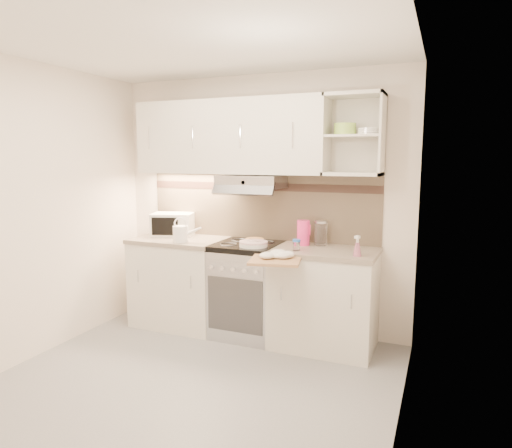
{
  "coord_description": "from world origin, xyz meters",
  "views": [
    {
      "loc": [
        1.71,
        -2.79,
        1.7
      ],
      "look_at": [
        0.15,
        0.95,
        1.11
      ],
      "focal_mm": 32.0,
      "sensor_mm": 36.0,
      "label": 1
    }
  ],
  "objects_px": {
    "watering_can": "(181,233)",
    "cutting_board": "(275,260)",
    "pink_pitcher": "(303,233)",
    "glass_jar": "(321,233)",
    "electric_range": "(248,289)",
    "plate_stack": "(253,244)",
    "spray_bottle": "(357,248)",
    "microwave": "(173,224)"
  },
  "relations": [
    {
      "from": "watering_can",
      "to": "pink_pitcher",
      "type": "relative_size",
      "value": 1.2
    },
    {
      "from": "plate_stack",
      "to": "pink_pitcher",
      "type": "distance_m",
      "value": 0.48
    },
    {
      "from": "plate_stack",
      "to": "cutting_board",
      "type": "distance_m",
      "value": 0.49
    },
    {
      "from": "microwave",
      "to": "pink_pitcher",
      "type": "bearing_deg",
      "value": -18.28
    },
    {
      "from": "electric_range",
      "to": "microwave",
      "type": "xyz_separation_m",
      "value": [
        -0.9,
        0.12,
        0.57
      ]
    },
    {
      "from": "cutting_board",
      "to": "pink_pitcher",
      "type": "bearing_deg",
      "value": 71.69
    },
    {
      "from": "electric_range",
      "to": "plate_stack",
      "type": "height_order",
      "value": "plate_stack"
    },
    {
      "from": "plate_stack",
      "to": "spray_bottle",
      "type": "bearing_deg",
      "value": -2.8
    },
    {
      "from": "watering_can",
      "to": "cutting_board",
      "type": "relative_size",
      "value": 0.69
    },
    {
      "from": "electric_range",
      "to": "watering_can",
      "type": "distance_m",
      "value": 0.84
    },
    {
      "from": "watering_can",
      "to": "spray_bottle",
      "type": "relative_size",
      "value": 1.53
    },
    {
      "from": "plate_stack",
      "to": "glass_jar",
      "type": "distance_m",
      "value": 0.63
    },
    {
      "from": "watering_can",
      "to": "spray_bottle",
      "type": "bearing_deg",
      "value": -16.54
    },
    {
      "from": "plate_stack",
      "to": "glass_jar",
      "type": "relative_size",
      "value": 1.13
    },
    {
      "from": "cutting_board",
      "to": "microwave",
      "type": "bearing_deg",
      "value": 144.59
    },
    {
      "from": "plate_stack",
      "to": "pink_pitcher",
      "type": "relative_size",
      "value": 1.11
    },
    {
      "from": "microwave",
      "to": "watering_can",
      "type": "relative_size",
      "value": 1.75
    },
    {
      "from": "plate_stack",
      "to": "electric_range",
      "type": "bearing_deg",
      "value": 132.98
    },
    {
      "from": "microwave",
      "to": "watering_can",
      "type": "xyz_separation_m",
      "value": [
        0.28,
        -0.29,
        -0.03
      ]
    },
    {
      "from": "microwave",
      "to": "electric_range",
      "type": "bearing_deg",
      "value": -25.76
    },
    {
      "from": "electric_range",
      "to": "pink_pitcher",
      "type": "relative_size",
      "value": 3.85
    },
    {
      "from": "plate_stack",
      "to": "spray_bottle",
      "type": "height_order",
      "value": "spray_bottle"
    },
    {
      "from": "electric_range",
      "to": "cutting_board",
      "type": "distance_m",
      "value": 0.77
    },
    {
      "from": "glass_jar",
      "to": "plate_stack",
      "type": "bearing_deg",
      "value": -151.97
    },
    {
      "from": "electric_range",
      "to": "cutting_board",
      "type": "bearing_deg",
      "value": -45.77
    },
    {
      "from": "plate_stack",
      "to": "watering_can",
      "type": "bearing_deg",
      "value": -175.42
    },
    {
      "from": "glass_jar",
      "to": "pink_pitcher",
      "type": "bearing_deg",
      "value": -159.88
    },
    {
      "from": "pink_pitcher",
      "to": "watering_can",
      "type": "bearing_deg",
      "value": 177.05
    },
    {
      "from": "plate_stack",
      "to": "pink_pitcher",
      "type": "height_order",
      "value": "pink_pitcher"
    },
    {
      "from": "plate_stack",
      "to": "microwave",
      "type": "bearing_deg",
      "value": 166.9
    },
    {
      "from": "watering_can",
      "to": "pink_pitcher",
      "type": "distance_m",
      "value": 1.17
    },
    {
      "from": "microwave",
      "to": "watering_can",
      "type": "height_order",
      "value": "watering_can"
    },
    {
      "from": "pink_pitcher",
      "to": "glass_jar",
      "type": "relative_size",
      "value": 1.02
    },
    {
      "from": "watering_can",
      "to": "electric_range",
      "type": "bearing_deg",
      "value": -0.9
    },
    {
      "from": "pink_pitcher",
      "to": "plate_stack",
      "type": "bearing_deg",
      "value": -166.94
    },
    {
      "from": "microwave",
      "to": "pink_pitcher",
      "type": "distance_m",
      "value": 1.41
    },
    {
      "from": "watering_can",
      "to": "spray_bottle",
      "type": "xyz_separation_m",
      "value": [
        1.68,
        0.01,
        -0.02
      ]
    },
    {
      "from": "cutting_board",
      "to": "plate_stack",
      "type": "bearing_deg",
      "value": 122.43
    },
    {
      "from": "electric_range",
      "to": "watering_can",
      "type": "relative_size",
      "value": 3.22
    },
    {
      "from": "cutting_board",
      "to": "glass_jar",
      "type": "bearing_deg",
      "value": 59.28
    },
    {
      "from": "microwave",
      "to": "glass_jar",
      "type": "relative_size",
      "value": 2.13
    },
    {
      "from": "microwave",
      "to": "plate_stack",
      "type": "xyz_separation_m",
      "value": [
        1.01,
        -0.24,
        -0.09
      ]
    }
  ]
}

